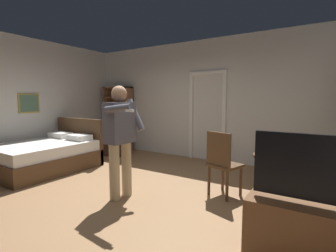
{
  "coord_description": "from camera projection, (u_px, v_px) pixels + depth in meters",
  "views": [
    {
      "loc": [
        2.8,
        -2.76,
        1.47
      ],
      "look_at": [
        0.86,
        0.26,
        1.08
      ],
      "focal_mm": 26.61,
      "sensor_mm": 36.0,
      "label": 1
    }
  ],
  "objects": [
    {
      "name": "ground_plane",
      "position": [
        114.0,
        192.0,
        3.97
      ],
      "size": [
        6.69,
        6.69,
        0.0
      ],
      "primitive_type": "plane",
      "color": "olive"
    },
    {
      "name": "wall_back",
      "position": [
        195.0,
        100.0,
        6.2
      ],
      "size": [
        6.33,
        0.12,
        2.88
      ],
      "primitive_type": "cube",
      "color": "beige",
      "rests_on": "ground_plane"
    },
    {
      "name": "wall_left",
      "position": [
        10.0,
        101.0,
        5.48
      ],
      "size": [
        0.15,
        5.81,
        2.88
      ],
      "color": "beige",
      "rests_on": "ground_plane"
    },
    {
      "name": "doorway_frame",
      "position": [
        207.0,
        110.0,
        5.95
      ],
      "size": [
        0.93,
        0.08,
        2.13
      ],
      "color": "white",
      "rests_on": "ground_plane"
    },
    {
      "name": "bed",
      "position": [
        46.0,
        155.0,
        5.24
      ],
      "size": [
        1.53,
        1.91,
        1.02
      ],
      "color": "#4C331E",
      "rests_on": "ground_plane"
    },
    {
      "name": "bookshelf",
      "position": [
        119.0,
        116.0,
        7.32
      ],
      "size": [
        0.9,
        0.32,
        1.82
      ],
      "color": "brown",
      "rests_on": "ground_plane"
    },
    {
      "name": "tv_flatscreen",
      "position": [
        312.0,
        230.0,
        2.14
      ],
      "size": [
        1.08,
        0.4,
        1.18
      ],
      "color": "brown",
      "rests_on": "ground_plane"
    },
    {
      "name": "side_table",
      "position": [
        274.0,
        172.0,
        3.45
      ],
      "size": [
        0.58,
        0.58,
        0.7
      ],
      "color": "#4C331E",
      "rests_on": "ground_plane"
    },
    {
      "name": "laptop",
      "position": [
        272.0,
        152.0,
        3.4
      ],
      "size": [
        0.32,
        0.33,
        0.16
      ],
      "color": "black",
      "rests_on": "side_table"
    },
    {
      "name": "bottle_on_table",
      "position": [
        285.0,
        150.0,
        3.27
      ],
      "size": [
        0.06,
        0.06,
        0.24
      ],
      "color": "#163518",
      "rests_on": "side_table"
    },
    {
      "name": "wooden_chair",
      "position": [
        222.0,
        161.0,
        3.73
      ],
      "size": [
        0.53,
        0.53,
        0.99
      ],
      "color": "#4C331E",
      "rests_on": "ground_plane"
    },
    {
      "name": "person_blue_shirt",
      "position": [
        120.0,
        134.0,
        3.63
      ],
      "size": [
        0.66,
        0.6,
        1.66
      ],
      "color": "tan",
      "rests_on": "ground_plane"
    },
    {
      "name": "suitcase_dark",
      "position": [
        118.0,
        146.0,
        6.55
      ],
      "size": [
        0.71,
        0.54,
        0.47
      ],
      "primitive_type": "cube",
      "rotation": [
        0.0,
        0.0,
        0.27
      ],
      "color": "black",
      "rests_on": "ground_plane"
    }
  ]
}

